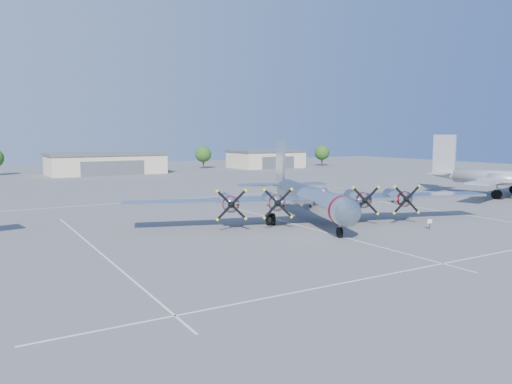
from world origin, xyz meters
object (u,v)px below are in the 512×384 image
hangar_center (106,163)px  info_placard (430,222)px  twin_engine_east (497,196)px  main_bomber_b29 (308,221)px  tree_east (203,154)px  tree_far_east (322,153)px  hangar_east (266,159)px

hangar_center → info_placard: (10.27, -93.95, -1.93)m
twin_engine_east → info_placard: size_ratio=28.25×
hangar_center → main_bomber_b29: (2.55, -82.97, -2.71)m
tree_east → info_placard: bearing=-101.2°
main_bomber_b29 → twin_engine_east: 41.43m
main_bomber_b29 → twin_engine_east: (41.27, 3.71, 0.00)m
tree_far_east → twin_engine_east: (-24.18, -77.30, -4.22)m
hangar_east → info_placard: size_ratio=18.57×
tree_east → twin_engine_east: (13.82, -85.30, -4.22)m
tree_far_east → hangar_center: bearing=178.3°
tree_east → main_bomber_b29: (-27.45, -89.01, -4.22)m
hangar_east → twin_engine_east: bearing=-93.0°
tree_east → twin_engine_east: 86.52m
twin_engine_east → hangar_center: bearing=101.0°
hangar_east → tree_east: (-18.00, 6.04, 1.51)m
tree_far_east → twin_engine_east: bearing=-107.4°
tree_east → hangar_center: bearing=-168.6°
hangar_center → twin_engine_east: size_ratio=0.91×
hangar_center → hangar_east: 48.00m
main_bomber_b29 → twin_engine_east: twin_engine_east is taller
hangar_east → tree_far_east: 20.15m
hangar_east → main_bomber_b29: (-45.45, -82.97, -2.71)m
main_bomber_b29 → info_placard: bearing=-36.8°
tree_east → info_placard: size_ratio=5.99×
hangar_east → tree_east: size_ratio=3.10×
twin_engine_east → info_placard: bearing=-174.3°
hangar_east → twin_engine_east: (-4.18, -79.26, -2.71)m
info_placard → main_bomber_b29: bearing=132.0°
hangar_center → twin_engine_east: (43.82, -79.26, -2.71)m
tree_far_east → info_placard: bearing=-122.1°
tree_east → info_placard: (-19.73, -99.99, -3.44)m
tree_east → main_bomber_b29: bearing=-107.1°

